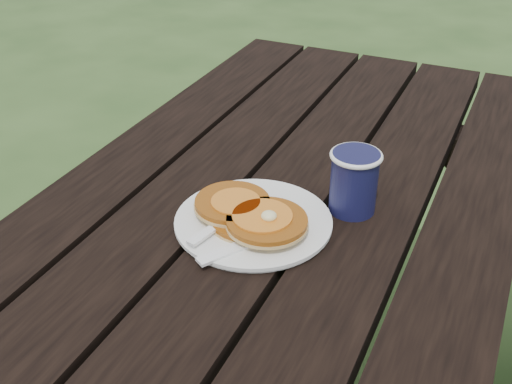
% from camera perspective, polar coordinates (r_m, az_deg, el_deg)
% --- Properties ---
extents(plate, '(0.29, 0.29, 0.01)m').
position_cam_1_polar(plate, '(1.00, -0.23, -2.72)').
color(plate, white).
rests_on(plate, picnic_table).
extents(pancake_stack, '(0.19, 0.14, 0.04)m').
position_cam_1_polar(pancake_stack, '(0.98, -0.51, -2.03)').
color(pancake_stack, '#995011').
rests_on(pancake_stack, plate).
extents(knife, '(0.11, 0.16, 0.00)m').
position_cam_1_polar(knife, '(0.94, -0.36, -4.41)').
color(knife, white).
rests_on(knife, plate).
extents(fork, '(0.07, 0.16, 0.01)m').
position_cam_1_polar(fork, '(0.96, -3.68, -3.11)').
color(fork, white).
rests_on(fork, plate).
extents(coffee_cup, '(0.08, 0.08, 0.10)m').
position_cam_1_polar(coffee_cup, '(1.02, 8.73, 1.21)').
color(coffee_cup, '#13143A').
rests_on(coffee_cup, picnic_table).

